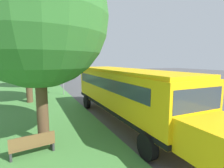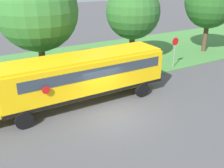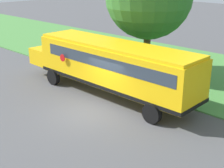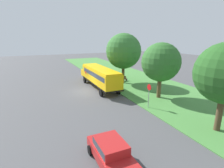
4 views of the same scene
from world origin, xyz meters
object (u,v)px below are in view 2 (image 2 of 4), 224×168
(school_bus, at_px, (80,75))
(oak_tree_beside_bus, at_px, (35,8))
(park_bench, at_px, (31,77))
(oak_tree_far_end, at_px, (208,4))
(oak_tree_roadside_mid, at_px, (133,13))
(stop_sign, at_px, (175,49))

(school_bus, height_order, oak_tree_beside_bus, oak_tree_beside_bus)
(school_bus, xyz_separation_m, park_bench, (-5.13, -1.94, -1.45))
(oak_tree_far_end, distance_m, park_bench, 18.65)
(oak_tree_roadside_mid, bearing_deg, stop_sign, 34.54)
(stop_sign, bearing_deg, oak_tree_far_end, 111.41)
(oak_tree_beside_bus, height_order, park_bench, oak_tree_beside_bus)
(stop_sign, bearing_deg, oak_tree_beside_bus, -104.28)
(oak_tree_roadside_mid, relative_size, stop_sign, 2.58)
(oak_tree_roadside_mid, relative_size, oak_tree_far_end, 0.96)
(oak_tree_roadside_mid, height_order, park_bench, oak_tree_roadside_mid)
(park_bench, bearing_deg, oak_tree_roadside_mid, 91.31)
(oak_tree_far_end, bearing_deg, school_bus, -74.29)
(oak_tree_roadside_mid, relative_size, park_bench, 4.27)
(stop_sign, height_order, park_bench, stop_sign)
(oak_tree_beside_bus, height_order, oak_tree_roadside_mid, oak_tree_beside_bus)
(stop_sign, bearing_deg, park_bench, -104.55)
(oak_tree_beside_bus, height_order, oak_tree_far_end, oak_tree_beside_bus)
(oak_tree_beside_bus, distance_m, stop_sign, 11.91)
(school_bus, bearing_deg, park_bench, -159.30)
(school_bus, bearing_deg, oak_tree_far_end, 105.71)
(oak_tree_beside_bus, relative_size, oak_tree_far_end, 1.13)
(oak_tree_roadside_mid, distance_m, park_bench, 10.38)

